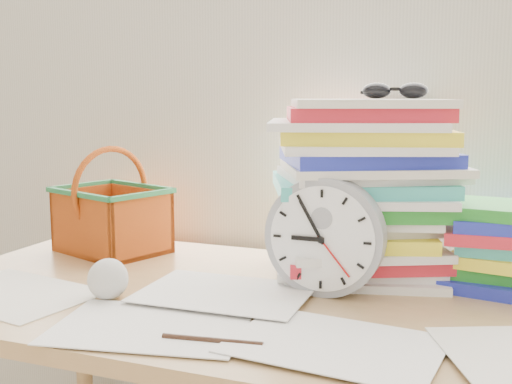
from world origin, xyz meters
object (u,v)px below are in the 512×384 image
at_px(paper_stack, 361,189).
at_px(basket, 111,201).
at_px(clock, 325,237).
at_px(desk, 267,335).

distance_m(paper_stack, basket, 0.60).
bearing_deg(clock, paper_stack, 77.54).
relative_size(paper_stack, basket, 1.47).
bearing_deg(basket, desk, -3.00).
distance_m(desk, clock, 0.22).
bearing_deg(paper_stack, desk, -122.03).
xyz_separation_m(paper_stack, basket, (-0.60, -0.01, -0.06)).
bearing_deg(clock, desk, -150.63).
height_order(desk, basket, basket).
bearing_deg(desk, clock, 29.37).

